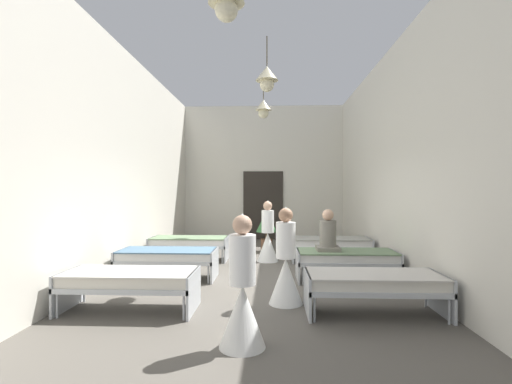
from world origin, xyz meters
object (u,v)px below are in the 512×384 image
object	(u,v)px
bed_left_row_0	(130,280)
nurse_mid_aisle	(242,300)
bed_left_row_2	(189,242)
bed_right_row_2	(330,243)
nurse_far_aisle	(268,240)
bed_right_row_0	(374,283)
potted_plant	(267,225)
nurse_near_aisle	(286,269)
patient_seated_primary	(328,235)
bed_right_row_1	(346,258)
bed_left_row_1	(168,256)

from	to	relation	value
bed_left_row_0	nurse_mid_aisle	distance (m)	2.08
bed_left_row_2	bed_right_row_2	distance (m)	3.48
nurse_far_aisle	bed_right_row_2	bearing A→B (deg)	138.63
bed_left_row_2	nurse_far_aisle	world-z (taller)	nurse_far_aisle
bed_right_row_0	potted_plant	bearing A→B (deg)	106.94
bed_left_row_2	nurse_near_aisle	world-z (taller)	nurse_near_aisle
patient_seated_primary	bed_right_row_2	bearing A→B (deg)	79.51
nurse_near_aisle	nurse_far_aisle	size ratio (longest dim) A/B	1.00
potted_plant	bed_right_row_2	bearing A→B (deg)	-41.50
bed_right_row_0	patient_seated_primary	bearing A→B (deg)	100.38
bed_right_row_1	nurse_far_aisle	bearing A→B (deg)	130.01
bed_left_row_1	potted_plant	world-z (taller)	potted_plant
bed_right_row_2	patient_seated_primary	bearing A→B (deg)	-100.49
nurse_near_aisle	nurse_far_aisle	distance (m)	3.33
bed_left_row_0	bed_right_row_2	bearing A→B (deg)	47.50
nurse_mid_aisle	bed_right_row_2	bearing A→B (deg)	83.27
bed_left_row_0	patient_seated_primary	size ratio (longest dim) A/B	2.37
bed_right_row_0	bed_left_row_1	bearing A→B (deg)	151.38
nurse_far_aisle	potted_plant	xyz separation A→B (m)	(-0.05, 1.47, 0.22)
nurse_mid_aisle	nurse_far_aisle	distance (m)	4.90
bed_right_row_0	bed_right_row_1	bearing A→B (deg)	90.00
nurse_near_aisle	potted_plant	bearing A→B (deg)	46.59
bed_right_row_1	patient_seated_primary	bearing A→B (deg)	178.37
bed_left_row_0	bed_left_row_1	bearing A→B (deg)	90.00
bed_left_row_0	nurse_mid_aisle	xyz separation A→B (m)	(1.72, -1.16, 0.09)
bed_right_row_2	nurse_far_aisle	xyz separation A→B (m)	(-1.53, -0.07, 0.09)
bed_left_row_0	patient_seated_primary	world-z (taller)	patient_seated_primary
bed_right_row_1	patient_seated_primary	size ratio (longest dim) A/B	2.37
bed_left_row_1	bed_left_row_2	bearing A→B (deg)	90.00
patient_seated_primary	potted_plant	distance (m)	3.52
nurse_near_aisle	nurse_far_aisle	world-z (taller)	same
bed_left_row_1	bed_left_row_0	bearing A→B (deg)	-90.00
bed_right_row_0	nurse_far_aisle	size ratio (longest dim) A/B	1.28
bed_right_row_1	bed_left_row_2	distance (m)	3.97
bed_left_row_0	nurse_far_aisle	size ratio (longest dim) A/B	1.28
bed_left_row_2	patient_seated_primary	xyz separation A→B (m)	(3.13, -1.89, 0.43)
bed_right_row_0	bed_left_row_2	size ratio (longest dim) A/B	1.00
bed_left_row_1	nurse_mid_aisle	distance (m)	3.52
bed_left_row_1	bed_left_row_2	size ratio (longest dim) A/B	1.00
bed_left_row_0	patient_seated_primary	distance (m)	3.69
bed_left_row_0	nurse_near_aisle	world-z (taller)	nurse_near_aisle
bed_left_row_0	potted_plant	bearing A→B (deg)	69.95
bed_left_row_1	patient_seated_primary	distance (m)	3.16
potted_plant	bed_left_row_2	bearing A→B (deg)	-143.57
bed_left_row_1	nurse_far_aisle	size ratio (longest dim) A/B	1.28
nurse_mid_aisle	patient_seated_primary	distance (m)	3.40
bed_left_row_0	bed_right_row_2	world-z (taller)	same
bed_right_row_1	potted_plant	xyz separation A→B (m)	(-1.58, 3.30, 0.31)
bed_right_row_2	nurse_mid_aisle	xyz separation A→B (m)	(-1.76, -4.96, 0.09)
bed_left_row_2	bed_right_row_2	xyz separation A→B (m)	(3.48, 0.00, 0.00)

